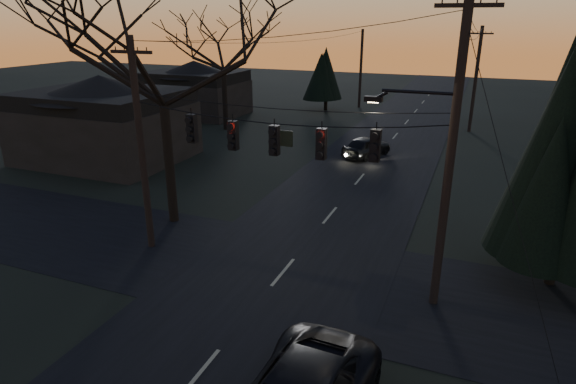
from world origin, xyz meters
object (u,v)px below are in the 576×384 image
at_px(utility_pole_far_r, 469,132).
at_px(utility_pole_far_l, 359,107).
at_px(evergreen_right, 576,154).
at_px(bare_tree_left, 160,53).
at_px(sedan_oncoming_a, 367,147).
at_px(utility_pole_right, 433,302).
at_px(utility_pole_left, 152,246).

xyz_separation_m(utility_pole_far_r, utility_pole_far_l, (-11.50, 8.00, 0.00)).
height_order(utility_pole_far_r, evergreen_right, evergreen_right).
xyz_separation_m(bare_tree_left, evergreen_right, (15.98, 0.21, -2.82)).
bearing_deg(utility_pole_far_l, sedan_oncoming_a, -74.64).
relative_size(utility_pole_right, sedan_oncoming_a, 2.41).
relative_size(utility_pole_left, utility_pole_far_l, 1.06).
distance_m(utility_pole_left, utility_pole_far_r, 30.27).
xyz_separation_m(utility_pole_far_l, evergreen_right, (15.28, -33.13, 4.85)).
xyz_separation_m(utility_pole_left, sedan_oncoming_a, (5.20, 17.07, 0.71)).
bearing_deg(utility_pole_left, utility_pole_far_l, 90.00).
relative_size(utility_pole_right, bare_tree_left, 0.91).
bearing_deg(bare_tree_left, utility_pole_right, -12.30).
xyz_separation_m(utility_pole_far_l, bare_tree_left, (-0.70, -33.34, 7.67)).
bearing_deg(evergreen_right, utility_pole_left, -169.37).
relative_size(utility_pole_left, utility_pole_far_r, 1.00).
distance_m(utility_pole_right, bare_tree_left, 14.65).
distance_m(utility_pole_right, utility_pole_far_l, 37.79).
bearing_deg(bare_tree_left, sedan_oncoming_a, 67.72).
relative_size(bare_tree_left, evergreen_right, 1.29).
bearing_deg(evergreen_right, utility_pole_far_l, 114.76).
xyz_separation_m(utility_pole_left, evergreen_right, (15.28, 2.87, 4.85)).
xyz_separation_m(bare_tree_left, sedan_oncoming_a, (5.90, 14.41, -6.96)).
bearing_deg(utility_pole_far_l, bare_tree_left, -91.21).
bearing_deg(utility_pole_far_l, utility_pole_right, -72.28).
distance_m(utility_pole_far_r, utility_pole_far_l, 14.01).
xyz_separation_m(evergreen_right, sedan_oncoming_a, (-10.08, 14.20, -4.14)).
relative_size(utility_pole_right, utility_pole_far_r, 1.18).
bearing_deg(sedan_oncoming_a, utility_pole_right, 131.29).
relative_size(utility_pole_left, sedan_oncoming_a, 2.05).
relative_size(utility_pole_right, evergreen_right, 1.17).
relative_size(utility_pole_far_l, sedan_oncoming_a, 1.93).
bearing_deg(sedan_oncoming_a, utility_pole_far_r, -98.93).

